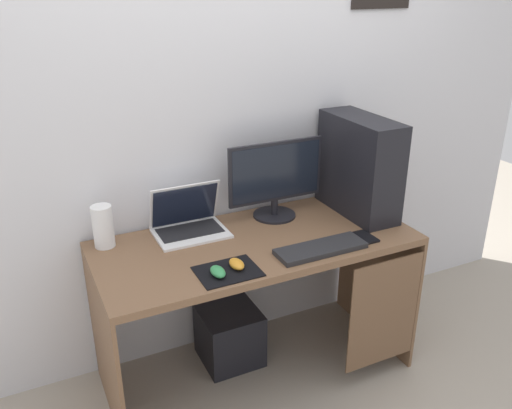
{
  "coord_description": "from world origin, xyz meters",
  "views": [
    {
      "loc": [
        -0.96,
        -2.0,
        1.89
      ],
      "look_at": [
        0.0,
        0.0,
        0.94
      ],
      "focal_mm": 37.27,
      "sensor_mm": 36.0,
      "label": 1
    }
  ],
  "objects_px": {
    "keyboard": "(321,249)",
    "speaker": "(103,226)",
    "pc_tower": "(359,166)",
    "monitor": "(276,179)",
    "cell_phone": "(366,237)",
    "laptop": "(189,223)",
    "mouse_left": "(237,264)",
    "subwoofer": "(230,335)",
    "mouse_right": "(218,272)"
  },
  "relations": [
    {
      "from": "mouse_right",
      "to": "monitor",
      "type": "bearing_deg",
      "value": 41.14
    },
    {
      "from": "keyboard",
      "to": "subwoofer",
      "type": "distance_m",
      "value": 0.78
    },
    {
      "from": "laptop",
      "to": "mouse_left",
      "type": "height_order",
      "value": "laptop"
    },
    {
      "from": "monitor",
      "to": "laptop",
      "type": "height_order",
      "value": "monitor"
    },
    {
      "from": "speaker",
      "to": "keyboard",
      "type": "bearing_deg",
      "value": -28.54
    },
    {
      "from": "monitor",
      "to": "laptop",
      "type": "relative_size",
      "value": 1.5
    },
    {
      "from": "subwoofer",
      "to": "pc_tower",
      "type": "bearing_deg",
      "value": -5.64
    },
    {
      "from": "monitor",
      "to": "subwoofer",
      "type": "xyz_separation_m",
      "value": [
        -0.29,
        -0.05,
        -0.81
      ]
    },
    {
      "from": "speaker",
      "to": "cell_phone",
      "type": "relative_size",
      "value": 1.52
    },
    {
      "from": "monitor",
      "to": "mouse_right",
      "type": "distance_m",
      "value": 0.67
    },
    {
      "from": "keyboard",
      "to": "mouse_left",
      "type": "relative_size",
      "value": 4.38
    },
    {
      "from": "mouse_left",
      "to": "keyboard",
      "type": "bearing_deg",
      "value": -2.84
    },
    {
      "from": "monitor",
      "to": "laptop",
      "type": "distance_m",
      "value": 0.48
    },
    {
      "from": "pc_tower",
      "to": "speaker",
      "type": "bearing_deg",
      "value": 172.37
    },
    {
      "from": "monitor",
      "to": "subwoofer",
      "type": "height_order",
      "value": "monitor"
    },
    {
      "from": "laptop",
      "to": "subwoofer",
      "type": "relative_size",
      "value": 1.14
    },
    {
      "from": "monitor",
      "to": "subwoofer",
      "type": "distance_m",
      "value": 0.87
    },
    {
      "from": "monitor",
      "to": "cell_phone",
      "type": "bearing_deg",
      "value": -55.91
    },
    {
      "from": "pc_tower",
      "to": "monitor",
      "type": "bearing_deg",
      "value": 163.68
    },
    {
      "from": "monitor",
      "to": "speaker",
      "type": "relative_size",
      "value": 2.57
    },
    {
      "from": "monitor",
      "to": "speaker",
      "type": "distance_m",
      "value": 0.86
    },
    {
      "from": "laptop",
      "to": "speaker",
      "type": "xyz_separation_m",
      "value": [
        -0.39,
        0.03,
        0.05
      ]
    },
    {
      "from": "laptop",
      "to": "keyboard",
      "type": "xyz_separation_m",
      "value": [
        0.47,
        -0.44,
        -0.04
      ]
    },
    {
      "from": "mouse_left",
      "to": "subwoofer",
      "type": "xyz_separation_m",
      "value": [
        0.1,
        0.35,
        -0.63
      ]
    },
    {
      "from": "mouse_left",
      "to": "mouse_right",
      "type": "relative_size",
      "value": 1.0
    },
    {
      "from": "mouse_right",
      "to": "subwoofer",
      "type": "height_order",
      "value": "mouse_right"
    },
    {
      "from": "pc_tower",
      "to": "keyboard",
      "type": "relative_size",
      "value": 1.19
    },
    {
      "from": "monitor",
      "to": "speaker",
      "type": "bearing_deg",
      "value": 176.77
    },
    {
      "from": "mouse_right",
      "to": "subwoofer",
      "type": "bearing_deg",
      "value": 62.08
    },
    {
      "from": "pc_tower",
      "to": "mouse_left",
      "type": "height_order",
      "value": "pc_tower"
    },
    {
      "from": "speaker",
      "to": "mouse_left",
      "type": "bearing_deg",
      "value": -44.37
    },
    {
      "from": "keyboard",
      "to": "subwoofer",
      "type": "relative_size",
      "value": 1.41
    },
    {
      "from": "monitor",
      "to": "speaker",
      "type": "xyz_separation_m",
      "value": [
        -0.85,
        0.05,
        -0.1
      ]
    },
    {
      "from": "monitor",
      "to": "subwoofer",
      "type": "bearing_deg",
      "value": -169.82
    },
    {
      "from": "pc_tower",
      "to": "subwoofer",
      "type": "distance_m",
      "value": 1.11
    },
    {
      "from": "pc_tower",
      "to": "cell_phone",
      "type": "relative_size",
      "value": 3.85
    },
    {
      "from": "speaker",
      "to": "mouse_right",
      "type": "relative_size",
      "value": 2.06
    },
    {
      "from": "speaker",
      "to": "cell_phone",
      "type": "height_order",
      "value": "speaker"
    },
    {
      "from": "speaker",
      "to": "mouse_left",
      "type": "relative_size",
      "value": 2.06
    },
    {
      "from": "mouse_right",
      "to": "cell_phone",
      "type": "relative_size",
      "value": 0.74
    },
    {
      "from": "mouse_left",
      "to": "pc_tower",
      "type": "bearing_deg",
      "value": 19.09
    },
    {
      "from": "pc_tower",
      "to": "monitor",
      "type": "height_order",
      "value": "pc_tower"
    },
    {
      "from": "mouse_left",
      "to": "mouse_right",
      "type": "distance_m",
      "value": 0.1
    },
    {
      "from": "keyboard",
      "to": "speaker",
      "type": "bearing_deg",
      "value": 151.46
    },
    {
      "from": "mouse_left",
      "to": "mouse_right",
      "type": "xyz_separation_m",
      "value": [
        -0.09,
        -0.03,
        0.0
      ]
    },
    {
      "from": "laptop",
      "to": "mouse_left",
      "type": "distance_m",
      "value": 0.42
    },
    {
      "from": "mouse_right",
      "to": "subwoofer",
      "type": "xyz_separation_m",
      "value": [
        0.2,
        0.37,
        -0.63
      ]
    },
    {
      "from": "pc_tower",
      "to": "laptop",
      "type": "height_order",
      "value": "pc_tower"
    },
    {
      "from": "laptop",
      "to": "speaker",
      "type": "height_order",
      "value": "laptop"
    },
    {
      "from": "monitor",
      "to": "speaker",
      "type": "height_order",
      "value": "monitor"
    }
  ]
}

